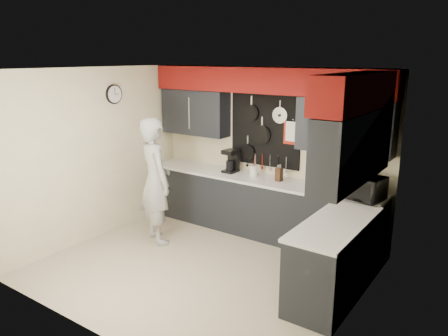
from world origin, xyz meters
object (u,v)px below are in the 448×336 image
Objects in this scene: knife_block at (279,175)px; person at (155,181)px; microwave at (361,187)px; utensil_crock at (254,171)px; coffee_maker at (232,160)px.

person is at bearing -134.70° from knife_block.
utensil_crock is at bearing -174.31° from microwave.
coffee_maker is 0.19× the size of person.
utensil_crock is at bearing -176.35° from knife_block.
utensil_crock is (-0.46, 0.03, -0.02)m from knife_block.
utensil_crock is 0.44× the size of coffee_maker.
utensil_crock is (-1.74, 0.14, -0.08)m from microwave.
microwave is 1.28m from knife_block.
person is (-2.74, -1.04, -0.13)m from microwave.
coffee_maker reaches higher than microwave.
knife_block is 1.86m from person.
microwave is at bearing -4.52° from utensil_crock.
person is (-0.57, -1.19, -0.16)m from coffee_maker.
coffee_maker is (-0.43, 0.01, 0.11)m from utensil_crock.
microwave is 2.18m from coffee_maker.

